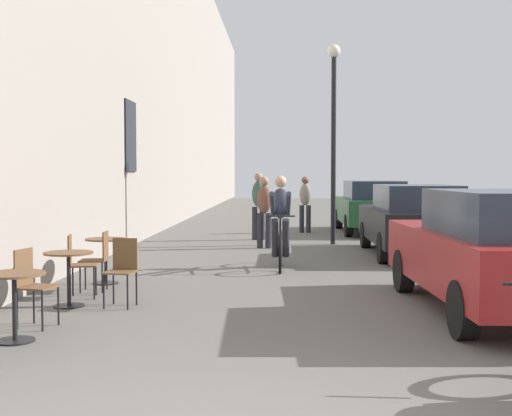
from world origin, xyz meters
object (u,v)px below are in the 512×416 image
at_px(cafe_table_near, 14,292).
at_px(pedestrian_near, 264,208).
at_px(parked_car_third, 372,206).
at_px(cyclist_on_bicycle, 280,224).
at_px(cafe_chair_mid_toward_street, 77,261).
at_px(cafe_table_far, 106,251).
at_px(cafe_chair_near_toward_street, 32,282).
at_px(street_lamp, 334,118).
at_px(cafe_chair_far_toward_street, 99,257).
at_px(cafe_table_mid, 69,267).
at_px(pedestrian_far, 305,201).
at_px(cafe_chair_mid_toward_wall, 122,267).
at_px(pedestrian_mid, 258,202).
at_px(parked_car_nearest, 497,250).
at_px(parked_car_second, 413,219).

relative_size(cafe_table_near, pedestrian_near, 0.43).
bearing_deg(parked_car_third, cyclist_on_bicycle, -109.40).
distance_m(cafe_chair_mid_toward_street, cafe_table_far, 1.23).
distance_m(cyclist_on_bicycle, pedestrian_near, 3.34).
distance_m(cafe_chair_near_toward_street, cafe_chair_mid_toward_street, 1.80).
xyz_separation_m(cafe_table_near, street_lamp, (4.03, 9.88, 2.59)).
bearing_deg(cafe_chair_far_toward_street, cafe_table_near, -90.96).
xyz_separation_m(cafe_table_mid, pedestrian_far, (3.47, 11.31, 0.42)).
bearing_deg(cafe_chair_mid_toward_wall, pedestrian_mid, 80.71).
bearing_deg(cafe_chair_near_toward_street, pedestrian_mid, 77.82).
bearing_deg(cafe_chair_mid_toward_street, cafe_table_far, 86.53).
bearing_deg(pedestrian_far, parked_car_third, 1.08).
bearing_deg(cafe_chair_far_toward_street, parked_car_nearest, -14.66).
relative_size(cafe_table_mid, parked_car_third, 0.17).
relative_size(cafe_chair_mid_toward_wall, cyclist_on_bicycle, 0.51).
bearing_deg(pedestrian_near, pedestrian_mid, 95.80).
distance_m(cafe_chair_near_toward_street, street_lamp, 10.40).
relative_size(cafe_table_mid, cafe_table_far, 1.00).
relative_size(cafe_chair_near_toward_street, cafe_chair_mid_toward_street, 1.00).
bearing_deg(parked_car_third, cafe_table_mid, -115.60).
relative_size(pedestrian_mid, pedestrian_far, 1.06).
height_order(cafe_table_far, pedestrian_far, pedestrian_far).
relative_size(cafe_chair_mid_toward_street, cafe_table_far, 1.24).
xyz_separation_m(cafe_chair_mid_toward_wall, pedestrian_near, (1.68, 7.00, 0.43)).
bearing_deg(parked_car_second, pedestrian_near, 157.15).
xyz_separation_m(pedestrian_far, parked_car_second, (2.09, -5.57, -0.15)).
bearing_deg(pedestrian_mid, street_lamp, -29.72).
height_order(cafe_table_far, cafe_chair_far_toward_street, cafe_chair_far_toward_street).
height_order(cafe_chair_mid_toward_street, pedestrian_near, pedestrian_near).
height_order(cafe_chair_mid_toward_street, pedestrian_far, pedestrian_far).
xyz_separation_m(cafe_chair_far_toward_street, parked_car_third, (5.36, 10.17, 0.28)).
xyz_separation_m(cafe_chair_near_toward_street, cafe_chair_mid_toward_street, (-0.03, 1.80, 0.00)).
bearing_deg(cafe_table_far, cafe_chair_far_toward_street, -83.70).
relative_size(cafe_table_far, street_lamp, 0.15).
xyz_separation_m(cafe_chair_mid_toward_wall, cafe_table_far, (-0.69, 1.78, 0.00)).
height_order(cafe_chair_mid_toward_street, pedestrian_mid, pedestrian_mid).
bearing_deg(cafe_table_mid, pedestrian_mid, 76.60).
height_order(parked_car_nearest, parked_car_third, parked_car_nearest).
distance_m(pedestrian_mid, pedestrian_far, 2.56).
bearing_deg(street_lamp, pedestrian_near, -150.54).
height_order(pedestrian_far, parked_car_second, pedestrian_far).
xyz_separation_m(parked_car_nearest, parked_car_second, (0.10, 5.97, -0.02)).
relative_size(street_lamp, parked_car_third, 1.13).
bearing_deg(cafe_table_mid, parked_car_third, 64.40).
bearing_deg(parked_car_third, cafe_chair_far_toward_street, -117.78).
bearing_deg(pedestrian_mid, parked_car_third, 34.45).
xyz_separation_m(cafe_chair_mid_toward_street, street_lamp, (4.13, 7.40, 2.59)).
bearing_deg(parked_car_third, street_lamp, -112.60).
xyz_separation_m(cyclist_on_bicycle, street_lamp, (1.29, 4.27, 2.30)).
height_order(pedestrian_mid, parked_car_third, pedestrian_mid).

